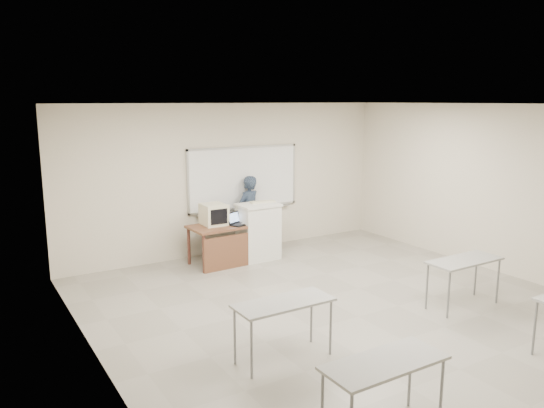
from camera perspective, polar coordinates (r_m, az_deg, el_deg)
floor at (r=7.88m, az=9.27°, el=-11.91°), size 7.00×8.00×0.01m
whiteboard at (r=10.82m, az=-3.05°, el=2.73°), size 2.48×0.10×1.31m
student_desks at (r=6.74m, az=17.04°, el=-10.12°), size 4.40×2.20×0.73m
instructor_desk at (r=10.01m, az=-4.39°, el=-3.40°), size 1.49×0.75×0.75m
podium at (r=10.29m, az=-1.48°, el=-2.97°), size 0.78×0.57×1.10m
crt_monitor at (r=10.01m, az=-6.29°, el=-1.12°), size 0.44×0.48×0.41m
laptop at (r=10.00m, az=-3.66°, el=-1.91°), size 0.32×0.29×0.24m
mouse at (r=9.97m, az=-3.15°, el=-2.17°), size 0.11×0.09×0.04m
keyboard at (r=10.31m, az=-1.00°, el=0.24°), size 0.51×0.23×0.03m
presenter at (r=10.85m, az=-2.54°, el=-1.03°), size 0.66×0.54×1.55m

